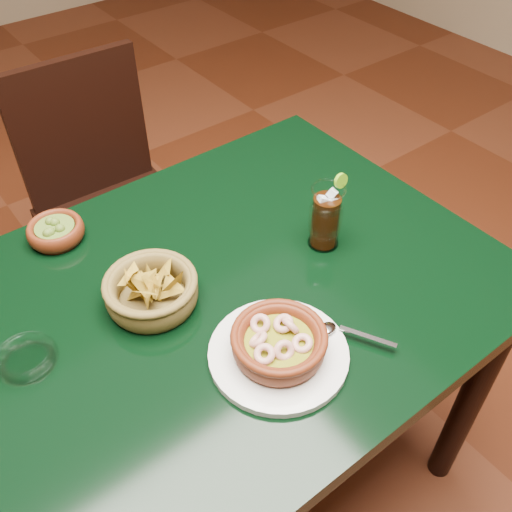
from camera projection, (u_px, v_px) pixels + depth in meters
ground at (211, 488)px, 1.56m from camera, size 7.00×7.00×0.00m
dining_table at (193, 340)px, 1.11m from camera, size 1.20×0.80×0.75m
dining_chair at (110, 200)px, 1.69m from camera, size 0.42×0.42×0.88m
shrimp_plate at (279, 345)px, 0.94m from camera, size 0.28×0.24×0.07m
chip_basket at (151, 290)px, 1.02m from camera, size 0.20×0.20×0.12m
guacamole_ramekin at (56, 231)px, 1.16m from camera, size 0.13×0.13×0.05m
cola_drink at (326, 217)px, 1.12m from camera, size 0.14×0.14×0.16m
glass_ashtray at (26, 359)px, 0.94m from camera, size 0.11×0.11×0.03m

